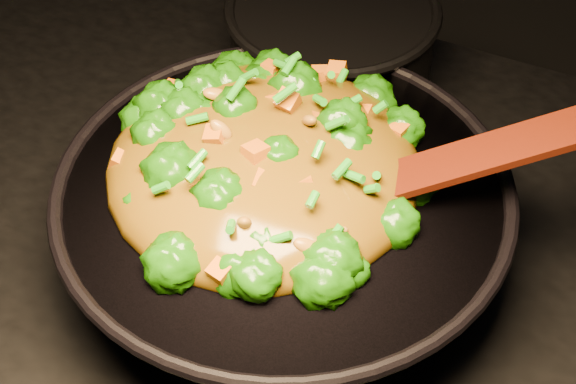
% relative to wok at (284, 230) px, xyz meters
% --- Properties ---
extents(wok, '(0.44, 0.44, 0.12)m').
position_rel_wok_xyz_m(wok, '(0.00, 0.00, 0.00)').
color(wok, black).
rests_on(wok, stovetop).
extents(stir_fry, '(0.32, 0.32, 0.10)m').
position_rel_wok_xyz_m(stir_fry, '(-0.03, 0.01, 0.11)').
color(stir_fry, '#195A06').
rests_on(stir_fry, wok).
extents(spatula, '(0.26, 0.16, 0.11)m').
position_rel_wok_xyz_m(spatula, '(0.15, 0.05, 0.11)').
color(spatula, '#310E03').
rests_on(spatula, wok).
extents(back_pot, '(0.30, 0.30, 0.13)m').
position_rel_wok_xyz_m(back_pot, '(-0.07, 0.27, 0.01)').
color(back_pot, black).
rests_on(back_pot, stovetop).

